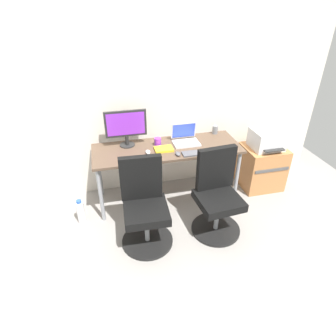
{
  "coord_description": "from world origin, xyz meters",
  "views": [
    {
      "loc": [
        -0.69,
        -2.93,
        2.26
      ],
      "look_at": [
        0.0,
        -0.05,
        0.47
      ],
      "focal_mm": 30.64,
      "sensor_mm": 36.0,
      "label": 1
    }
  ],
  "objects": [
    {
      "name": "open_laptop",
      "position": [
        0.25,
        0.09,
        0.78
      ],
      "size": [
        0.31,
        0.26,
        0.23
      ],
      "color": "silver",
      "rests_on": "desk"
    },
    {
      "name": "printer",
      "position": [
        1.3,
        -0.02,
        0.7
      ],
      "size": [
        0.38,
        0.4,
        0.24
      ],
      "color": "silver",
      "rests_on": "side_cabinet"
    },
    {
      "name": "back_wall",
      "position": [
        0.0,
        0.39,
        1.3
      ],
      "size": [
        4.4,
        0.04,
        2.6
      ],
      "primitive_type": "cube",
      "color": "silver",
      "rests_on": "ground"
    },
    {
      "name": "water_bottle_on_floor",
      "position": [
        -1.07,
        -0.24,
        0.15
      ],
      "size": [
        0.09,
        0.09,
        0.31
      ],
      "color": "white",
      "rests_on": "ground"
    },
    {
      "name": "desktop_monitor",
      "position": [
        -0.45,
        0.17,
        0.97
      ],
      "size": [
        0.48,
        0.18,
        0.43
      ],
      "color": "#262626",
      "rests_on": "desk"
    },
    {
      "name": "office_chair_left",
      "position": [
        -0.39,
        -0.66,
        0.42
      ],
      "size": [
        0.54,
        0.54,
        0.94
      ],
      "color": "black",
      "rests_on": "ground"
    },
    {
      "name": "coffee_mug",
      "position": [
        -0.09,
        0.08,
        0.77
      ],
      "size": [
        0.08,
        0.08,
        0.09
      ],
      "primitive_type": "cylinder",
      "color": "purple",
      "rests_on": "desk"
    },
    {
      "name": "side_cabinet",
      "position": [
        1.3,
        -0.02,
        0.29
      ],
      "size": [
        0.52,
        0.48,
        0.58
      ],
      "color": "#B77542",
      "rests_on": "ground"
    },
    {
      "name": "ground_plane",
      "position": [
        0.0,
        0.0,
        0.0
      ],
      "size": [
        5.28,
        5.28,
        0.0
      ],
      "primitive_type": "plane",
      "color": "gray"
    },
    {
      "name": "keyboard_by_laptop",
      "position": [
        0.3,
        -0.23,
        0.73
      ],
      "size": [
        0.34,
        0.12,
        0.02
      ],
      "primitive_type": "cube",
      "color": "#515156",
      "rests_on": "desk"
    },
    {
      "name": "mouse_by_monitor",
      "position": [
        0.08,
        -0.21,
        0.74
      ],
      "size": [
        0.06,
        0.1,
        0.03
      ],
      "primitive_type": "ellipsoid",
      "color": "#515156",
      "rests_on": "desk"
    },
    {
      "name": "pen_cup",
      "position": [
        0.69,
        0.25,
        0.78
      ],
      "size": [
        0.07,
        0.07,
        0.1
      ],
      "primitive_type": "cylinder",
      "color": "slate",
      "rests_on": "desk"
    },
    {
      "name": "mouse_by_laptop",
      "position": [
        -0.24,
        -0.09,
        0.74
      ],
      "size": [
        0.06,
        0.1,
        0.03
      ],
      "primitive_type": "ellipsoid",
      "color": "#B7B7B7",
      "rests_on": "desk"
    },
    {
      "name": "keyboard_by_monitor",
      "position": [
        -0.41,
        -0.23,
        0.73
      ],
      "size": [
        0.34,
        0.12,
        0.02
      ],
      "primitive_type": "cube",
      "color": "#515156",
      "rests_on": "desk"
    },
    {
      "name": "office_chair_right",
      "position": [
        0.39,
        -0.66,
        0.42
      ],
      "size": [
        0.54,
        0.54,
        0.94
      ],
      "color": "black",
      "rests_on": "ground"
    },
    {
      "name": "desk",
      "position": [
        0.0,
        0.0,
        0.66
      ],
      "size": [
        1.74,
        0.61,
        0.72
      ],
      "color": "brown",
      "rests_on": "ground"
    },
    {
      "name": "notebook",
      "position": [
        -0.05,
        -0.06,
        0.74
      ],
      "size": [
        0.21,
        0.15,
        0.03
      ],
      "primitive_type": "cube",
      "color": "yellow",
      "rests_on": "desk"
    }
  ]
}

